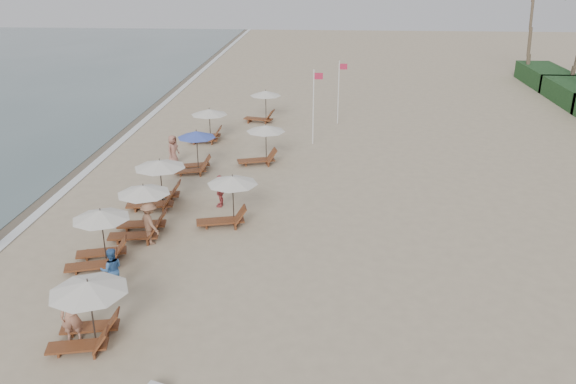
# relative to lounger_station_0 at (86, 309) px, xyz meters

# --- Properties ---
(ground) EXTENTS (160.00, 160.00, 0.00)m
(ground) POSITION_rel_lounger_station_0_xyz_m (5.02, 4.42, -1.22)
(ground) COLOR tan
(ground) RESTS_ON ground
(wet_sand_band) EXTENTS (3.20, 140.00, 0.01)m
(wet_sand_band) POSITION_rel_lounger_station_0_xyz_m (-7.48, 14.42, -1.22)
(wet_sand_band) COLOR #6B5E4C
(wet_sand_band) RESTS_ON ground
(foam_line) EXTENTS (0.50, 140.00, 0.02)m
(foam_line) POSITION_rel_lounger_station_0_xyz_m (-6.18, 14.42, -1.21)
(foam_line) COLOR white
(foam_line) RESTS_ON ground
(lounger_station_0) EXTENTS (2.56, 2.39, 2.18)m
(lounger_station_0) POSITION_rel_lounger_station_0_xyz_m (0.00, 0.00, 0.00)
(lounger_station_0) COLOR brown
(lounger_station_0) RESTS_ON ground
(lounger_station_1) EXTENTS (2.56, 2.33, 2.30)m
(lounger_station_1) POSITION_rel_lounger_station_0_xyz_m (-1.48, 4.87, -0.09)
(lounger_station_1) COLOR brown
(lounger_station_1) RESTS_ON ground
(lounger_station_2) EXTENTS (2.68, 2.22, 2.30)m
(lounger_station_2) POSITION_rel_lounger_station_0_xyz_m (-0.68, 7.48, -0.14)
(lounger_station_2) COLOR brown
(lounger_station_2) RESTS_ON ground
(lounger_station_3) EXTENTS (2.85, 2.42, 2.27)m
(lounger_station_3) POSITION_rel_lounger_station_0_xyz_m (-0.94, 10.82, -0.13)
(lounger_station_3) COLOR brown
(lounger_station_3) RESTS_ON ground
(lounger_station_4) EXTENTS (2.39, 2.13, 2.34)m
(lounger_station_4) POSITION_rel_lounger_station_0_xyz_m (-0.15, 15.57, -0.02)
(lounger_station_4) COLOR brown
(lounger_station_4) RESTS_ON ground
(lounger_station_5) EXTENTS (2.58, 2.33, 2.12)m
(lounger_station_5) POSITION_rel_lounger_station_0_xyz_m (-0.62, 21.40, -0.10)
(lounger_station_5) COLOR brown
(lounger_station_5) RESTS_ON ground
(inland_station_0) EXTENTS (2.83, 2.24, 2.22)m
(inland_station_0) POSITION_rel_lounger_station_0_xyz_m (2.79, 8.85, 0.09)
(inland_station_0) COLOR brown
(inland_station_0) RESTS_ON ground
(inland_station_1) EXTENTS (2.85, 2.24, 2.22)m
(inland_station_1) POSITION_rel_lounger_station_0_xyz_m (3.36, 17.22, 0.08)
(inland_station_1) COLOR brown
(inland_station_1) RESTS_ON ground
(inland_station_2) EXTENTS (2.79, 2.24, 2.22)m
(inland_station_2) POSITION_rel_lounger_station_0_xyz_m (2.40, 26.46, 0.11)
(inland_station_2) COLOR brown
(inland_station_2) RESTS_ON ground
(beachgoer_near) EXTENTS (0.75, 0.60, 1.81)m
(beachgoer_near) POSITION_rel_lounger_station_0_xyz_m (-0.53, 0.10, -0.32)
(beachgoer_near) COLOR tan
(beachgoer_near) RESTS_ON ground
(beachgoer_mid_a) EXTENTS (0.97, 0.87, 1.63)m
(beachgoer_mid_a) POSITION_rel_lounger_station_0_xyz_m (-0.35, 3.12, -0.41)
(beachgoer_mid_a) COLOR #3665A4
(beachgoer_mid_a) RESTS_ON ground
(beachgoer_mid_b) EXTENTS (1.32, 1.33, 1.85)m
(beachgoer_mid_b) POSITION_rel_lounger_station_0_xyz_m (-0.06, 6.83, -0.30)
(beachgoer_mid_b) COLOR #9A6A4E
(beachgoer_mid_b) RESTS_ON ground
(beachgoer_far_a) EXTENTS (0.47, 0.96, 1.58)m
(beachgoer_far_a) POSITION_rel_lounger_station_0_xyz_m (2.12, 10.89, -0.43)
(beachgoer_far_a) COLOR #BF4C4D
(beachgoer_far_a) RESTS_ON ground
(beachgoer_far_b) EXTENTS (0.83, 0.99, 1.73)m
(beachgoer_far_b) POSITION_rel_lounger_station_0_xyz_m (-1.64, 16.75, -0.36)
(beachgoer_far_b) COLOR #A46A59
(beachgoer_far_b) RESTS_ON ground
(flag_pole_near) EXTENTS (0.60, 0.08, 4.70)m
(flag_pole_near) POSITION_rel_lounger_station_0_xyz_m (6.21, 21.36, 1.38)
(flag_pole_near) COLOR silver
(flag_pole_near) RESTS_ON ground
(flag_pole_far) EXTENTS (0.59, 0.08, 4.44)m
(flag_pole_far) POSITION_rel_lounger_station_0_xyz_m (7.82, 26.40, 1.24)
(flag_pole_far) COLOR silver
(flag_pole_far) RESTS_ON ground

